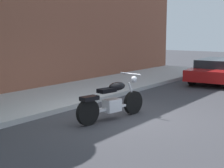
% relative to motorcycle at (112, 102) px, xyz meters
% --- Properties ---
extents(ground_plane, '(60.00, 60.00, 0.00)m').
position_rel_motorcycle_xyz_m(ground_plane, '(0.40, -0.22, -0.46)').
color(ground_plane, '#38383D').
extents(sidewalk, '(23.03, 3.07, 0.14)m').
position_rel_motorcycle_xyz_m(sidewalk, '(0.40, 3.06, -0.39)').
color(sidewalk, '#B0B0B0').
rests_on(sidewalk, ground).
extents(motorcycle, '(2.20, 0.77, 1.13)m').
position_rel_motorcycle_xyz_m(motorcycle, '(0.00, 0.00, 0.00)').
color(motorcycle, black).
rests_on(motorcycle, ground).
extents(parked_car_red, '(4.59, 2.05, 1.03)m').
position_rel_motorcycle_xyz_m(parked_car_red, '(7.90, -0.08, 0.09)').
color(parked_car_red, black).
rests_on(parked_car_red, ground).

